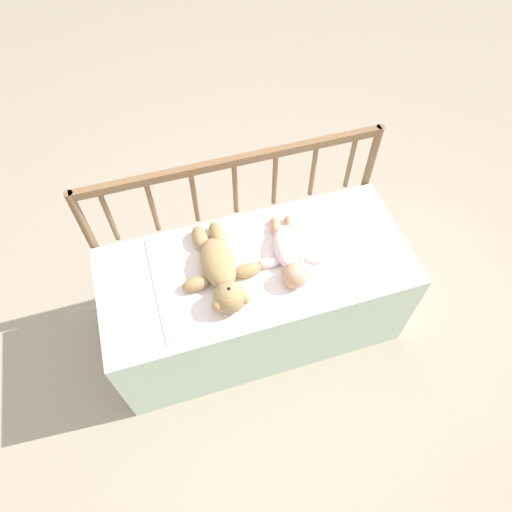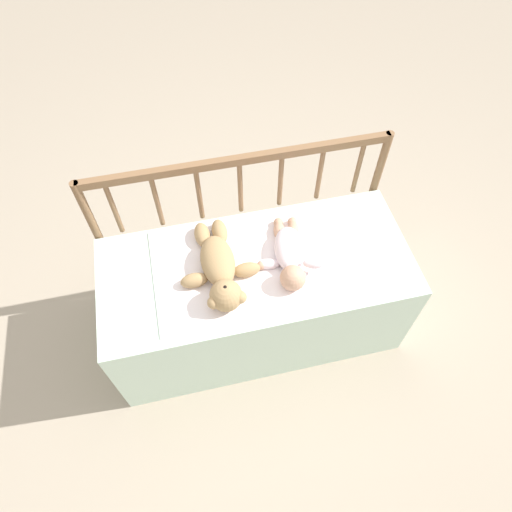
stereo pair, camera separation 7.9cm
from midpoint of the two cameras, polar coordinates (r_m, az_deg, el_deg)
The scene contains 6 objects.
ground_plane at distance 2.40m, azimuth 0.98°, elevation -8.42°, with size 12.00×12.00×0.00m, color tan.
crib_mattress at distance 2.16m, azimuth 1.08°, elevation -5.21°, with size 1.34×0.58×0.55m.
crib_rail at distance 2.06m, azimuth -0.82°, elevation 7.13°, with size 1.34×0.04×0.88m.
blanket at distance 1.93m, azimuth 0.52°, elevation -1.02°, with size 0.82×0.52×0.01m.
teddy_bear at distance 1.86m, azimuth -3.38°, elevation -1.63°, with size 0.33×0.47×0.13m.
baby at distance 1.92m, azimuth 5.42°, elevation 0.17°, with size 0.28×0.39×0.11m.
Camera 2 is at (-0.24, -1.04, 2.16)m, focal length 32.00 mm.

